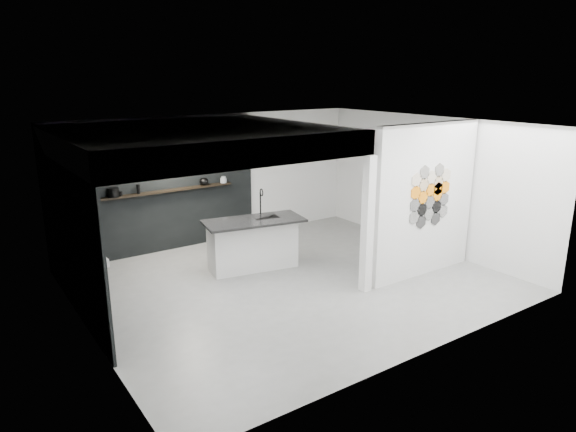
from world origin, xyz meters
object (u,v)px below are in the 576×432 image
Objects in this scene: stockpot at (113,192)px; glass_vase at (223,180)px; kitchen_island at (253,243)px; kettle at (204,181)px; wall_basin at (91,260)px; utensil_cup at (121,194)px; glass_bowl at (223,180)px; partition_panel at (425,201)px; bottle_dark at (138,189)px.

glass_vase is at bearing 0.00° from stockpot.
kettle is (-0.09, 1.85, 0.90)m from kitchen_island.
kettle reaches higher than wall_basin.
utensil_cup is at bearing 180.00° from glass_vase.
kettle is 1.39× the size of glass_bowl.
partition_panel reaches higher than glass_bowl.
kitchen_island is at bearing 4.04° from wall_basin.
partition_panel is at bearing -44.22° from bottle_dark.
kitchen_island is 14.26× the size of glass_vase.
wall_basin is at bearing -165.46° from kitchen_island.
stockpot reaches higher than kettle.
utensil_cup is at bearing 61.13° from wall_basin.
partition_panel is at bearing -41.78° from utensil_cup.
wall_basin is at bearing 161.77° from partition_panel.
stockpot is 0.49m from bottle_dark.
partition_panel is at bearing -61.77° from glass_bowl.
kitchen_island and bottle_dark have the same top height.
partition_panel is 4.39m from glass_bowl.
glass_bowl is at bearing 0.00° from stockpot.
glass_bowl is at bearing -0.19° from kettle.
partition_panel is 5.90m from stockpot.
kettle is at bearing 0.00° from utensil_cup.
partition_panel reaches higher than bottle_dark.
wall_basin is 3.62m from kettle.
kitchen_island reaches higher than glass_bowl.
glass_bowl is 2.25m from utensil_cup.
wall_basin is 2.36m from stockpot.
utensil_cup is at bearing 180.00° from bottle_dark.
glass_vase is (2.39, 0.00, -0.02)m from stockpot.
wall_basin is 4.31× the size of glass_bowl.
glass_vase is (-2.08, 3.87, -0.01)m from partition_panel.
glass_bowl is 0.02m from glass_vase.
glass_bowl is (-2.08, 3.87, -0.03)m from partition_panel.
bottle_dark is (0.49, 0.00, 0.00)m from stockpot.
stockpot is 2.39m from glass_bowl.
glass_bowl is at bearing 0.00° from bottle_dark.
utensil_cup reaches higher than wall_basin.
kitchen_island is 9.28× the size of stockpot.
glass_vase is (0.00, 0.00, 0.02)m from glass_bowl.
bottle_dark is (-1.52, 1.85, 0.90)m from kitchen_island.
glass_vase reaches higher than wall_basin.
utensil_cup is at bearing 179.81° from kettle.
kettle is (2.92, 2.07, 0.55)m from wall_basin.
partition_panel is 3.29m from kitchen_island.
partition_panel reaches higher than stockpot.
partition_panel is 5.54m from bottle_dark.
stockpot is (-4.46, 3.87, 0.01)m from partition_panel.
stockpot reaches higher than glass_bowl.
utensil_cup is (-2.25, 0.00, -0.03)m from glass_vase.
partition_panel is 14.45× the size of kettle.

